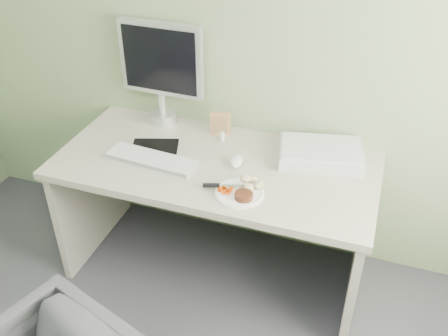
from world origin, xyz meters
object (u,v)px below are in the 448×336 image
(desk, at_px, (215,192))
(monitor, at_px, (161,68))
(plate, at_px, (240,193))
(scanner, at_px, (321,154))

(desk, relative_size, monitor, 2.83)
(plate, bearing_deg, scanner, 54.16)
(scanner, distance_m, monitor, 0.96)
(scanner, bearing_deg, monitor, 160.38)
(monitor, bearing_deg, desk, -35.37)
(desk, relative_size, plate, 7.15)
(scanner, bearing_deg, plate, -138.09)
(scanner, xyz_separation_m, monitor, (-0.91, 0.12, 0.29))
(desk, bearing_deg, monitor, 142.86)
(plate, relative_size, monitor, 0.40)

